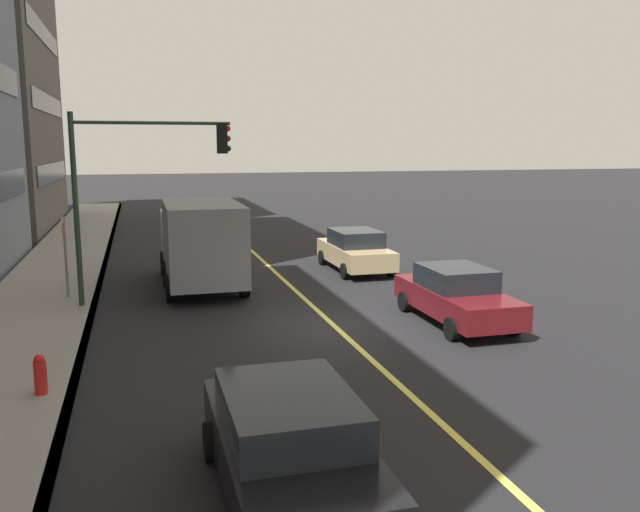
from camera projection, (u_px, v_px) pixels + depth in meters
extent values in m
plane|color=black|center=(334.00, 326.00, 17.86)|extent=(200.00, 200.00, 0.00)
cube|color=gray|center=(13.00, 348.00, 15.71)|extent=(80.00, 3.41, 0.15)
cube|color=slate|center=(84.00, 342.00, 16.14)|extent=(80.00, 0.16, 0.15)
cube|color=#D8CC4C|center=(334.00, 326.00, 17.86)|extent=(80.00, 0.16, 0.01)
cube|color=#262D38|center=(53.00, 172.00, 39.93)|extent=(13.32, 0.06, 1.10)
cube|color=#262D38|center=(48.00, 104.00, 39.25)|extent=(13.32, 0.06, 1.10)
cube|color=#262D38|center=(43.00, 33.00, 38.57)|extent=(13.32, 0.06, 1.10)
cube|color=#591116|center=(456.00, 300.00, 18.15)|extent=(4.65, 1.81, 0.67)
cube|color=black|center=(456.00, 277.00, 18.12)|extent=(2.07, 1.66, 0.59)
cylinder|color=black|center=(514.00, 324.00, 16.98)|extent=(0.60, 0.22, 0.60)
cylinder|color=black|center=(452.00, 329.00, 16.51)|extent=(0.60, 0.22, 0.60)
cylinder|color=black|center=(459.00, 298.00, 19.89)|extent=(0.60, 0.22, 0.60)
cylinder|color=black|center=(405.00, 301.00, 19.43)|extent=(0.60, 0.22, 0.60)
cube|color=tan|center=(355.00, 254.00, 25.70)|extent=(4.64, 1.84, 0.70)
cube|color=black|center=(356.00, 238.00, 25.54)|extent=(2.24, 1.69, 0.61)
cylinder|color=black|center=(391.00, 269.00, 24.54)|extent=(0.60, 0.22, 0.60)
cylinder|color=black|center=(345.00, 271.00, 24.07)|extent=(0.60, 0.22, 0.60)
cylinder|color=black|center=(364.00, 256.00, 27.45)|extent=(0.60, 0.22, 0.60)
cylinder|color=black|center=(322.00, 258.00, 26.98)|extent=(0.60, 0.22, 0.60)
cube|color=black|center=(289.00, 455.00, 9.01)|extent=(4.53, 1.86, 0.74)
cube|color=black|center=(289.00, 411.00, 8.89)|extent=(2.44, 1.71, 0.55)
cylinder|color=black|center=(211.00, 441.00, 10.25)|extent=(0.60, 0.22, 0.60)
cylinder|color=black|center=(323.00, 428.00, 10.73)|extent=(0.60, 0.22, 0.60)
cube|color=silver|center=(195.00, 236.00, 25.04)|extent=(1.85, 2.44, 1.99)
cube|color=slate|center=(203.00, 241.00, 21.79)|extent=(4.60, 2.44, 2.55)
cylinder|color=black|center=(164.00, 263.00, 24.89)|extent=(0.90, 0.28, 0.90)
cylinder|color=black|center=(226.00, 260.00, 25.51)|extent=(0.90, 0.28, 0.90)
cylinder|color=black|center=(170.00, 288.00, 20.60)|extent=(0.90, 0.28, 0.90)
cylinder|color=black|center=(244.00, 283.00, 21.22)|extent=(0.90, 0.28, 0.90)
cylinder|color=black|center=(167.00, 274.00, 22.78)|extent=(0.90, 0.28, 0.90)
cylinder|color=black|center=(234.00, 271.00, 23.40)|extent=(0.90, 0.28, 0.90)
cylinder|color=#1E3823|center=(76.00, 213.00, 19.11)|extent=(0.16, 0.16, 5.83)
cylinder|color=#1E3823|center=(153.00, 123.00, 19.27)|extent=(0.10, 4.55, 0.10)
cube|color=black|center=(222.00, 139.00, 19.88)|extent=(0.28, 0.30, 0.90)
sphere|color=red|center=(228.00, 129.00, 19.88)|extent=(0.18, 0.18, 0.18)
sphere|color=#392905|center=(228.00, 139.00, 19.93)|extent=(0.18, 0.18, 0.18)
sphere|color=black|center=(228.00, 149.00, 19.98)|extent=(0.18, 0.18, 0.18)
cylinder|color=slate|center=(66.00, 258.00, 20.42)|extent=(0.08, 0.08, 2.81)
cube|color=white|center=(63.00, 220.00, 20.21)|extent=(0.60, 0.02, 0.20)
cube|color=#DB5919|center=(63.00, 231.00, 20.27)|extent=(0.44, 0.02, 0.28)
cylinder|color=red|center=(41.00, 381.00, 12.57)|extent=(0.24, 0.24, 0.80)
sphere|color=red|center=(39.00, 359.00, 12.50)|extent=(0.20, 0.20, 0.20)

